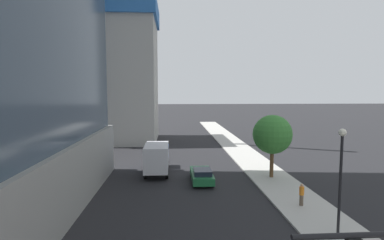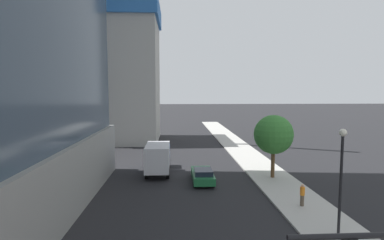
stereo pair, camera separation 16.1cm
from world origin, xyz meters
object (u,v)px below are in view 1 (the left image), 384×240
(street_lamp, at_px, (341,166))
(pedestrian_orange_shirt, at_px, (302,194))
(box_truck, at_px, (157,157))
(construction_building, at_px, (116,65))
(car_green, at_px, (202,175))
(street_tree, at_px, (272,135))

(street_lamp, distance_m, pedestrian_orange_shirt, 5.52)
(street_lamp, height_order, box_truck, street_lamp)
(construction_building, distance_m, car_green, 30.07)
(street_tree, relative_size, box_truck, 0.91)
(construction_building, height_order, street_lamp, construction_building)
(box_truck, distance_m, pedestrian_orange_shirt, 14.80)
(car_green, relative_size, box_truck, 0.71)
(street_lamp, bearing_deg, construction_building, 117.95)
(car_green, bearing_deg, pedestrian_orange_shirt, -44.87)
(street_tree, bearing_deg, street_lamp, -89.89)
(street_tree, height_order, box_truck, street_tree)
(street_lamp, distance_m, box_truck, 18.43)
(construction_building, distance_m, street_lamp, 41.48)
(car_green, bearing_deg, construction_building, 116.12)
(construction_building, height_order, pedestrian_orange_shirt, construction_building)
(street_lamp, relative_size, car_green, 1.30)
(construction_building, xyz_separation_m, street_tree, (18.99, -23.95, -8.45))
(box_truck, bearing_deg, street_tree, -12.88)
(street_lamp, xyz_separation_m, street_tree, (-0.02, 11.90, 0.14))
(pedestrian_orange_shirt, bearing_deg, street_tree, 88.27)
(car_green, height_order, box_truck, box_truck)
(street_lamp, relative_size, box_truck, 0.93)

